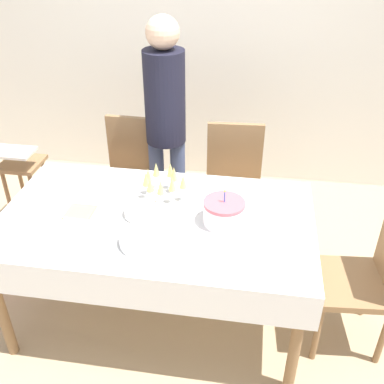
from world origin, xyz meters
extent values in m
plane|color=tan|center=(0.00, 0.00, 0.00)|extent=(12.00, 12.00, 0.00)
cube|color=silver|center=(0.00, 1.88, 1.35)|extent=(8.00, 0.05, 2.70)
cube|color=white|center=(0.00, 0.00, 0.75)|extent=(1.71, 0.96, 0.03)
cube|color=white|center=(0.00, 0.00, 0.66)|extent=(1.74, 0.99, 0.21)
cylinder|color=olive|center=(-0.79, -0.42, 0.37)|extent=(0.06, 0.06, 0.74)
cylinder|color=olive|center=(0.79, -0.42, 0.37)|extent=(0.06, 0.06, 0.74)
cylinder|color=olive|center=(-0.79, 0.42, 0.37)|extent=(0.06, 0.06, 0.74)
cylinder|color=olive|center=(0.79, 0.42, 0.37)|extent=(0.06, 0.06, 0.74)
cube|color=olive|center=(-0.38, 0.73, 0.43)|extent=(0.43, 0.43, 0.04)
cube|color=olive|center=(-0.38, 0.92, 0.70)|extent=(0.40, 0.05, 0.50)
cylinder|color=olive|center=(-0.21, 0.55, 0.20)|extent=(0.04, 0.04, 0.41)
cylinder|color=olive|center=(-0.57, 0.56, 0.20)|extent=(0.04, 0.04, 0.41)
cylinder|color=olive|center=(-0.20, 0.90, 0.20)|extent=(0.04, 0.04, 0.41)
cylinder|color=olive|center=(-0.56, 0.92, 0.20)|extent=(0.04, 0.04, 0.41)
cube|color=olive|center=(0.38, 0.73, 0.43)|extent=(0.45, 0.45, 0.04)
cube|color=olive|center=(0.37, 0.92, 0.70)|extent=(0.40, 0.06, 0.50)
cylinder|color=olive|center=(0.58, 0.56, 0.20)|extent=(0.04, 0.04, 0.41)
cylinder|color=olive|center=(0.22, 0.54, 0.20)|extent=(0.04, 0.04, 0.41)
cylinder|color=olive|center=(0.55, 0.92, 0.20)|extent=(0.04, 0.04, 0.41)
cylinder|color=olive|center=(0.19, 0.90, 0.20)|extent=(0.04, 0.04, 0.41)
cube|color=olive|center=(1.10, 0.00, 0.43)|extent=(0.45, 0.45, 0.04)
cylinder|color=olive|center=(0.94, -0.19, 0.20)|extent=(0.04, 0.04, 0.41)
cylinder|color=olive|center=(0.91, 0.16, 0.20)|extent=(0.04, 0.04, 0.41)
cylinder|color=olive|center=(1.30, -0.16, 0.20)|extent=(0.04, 0.04, 0.41)
cylinder|color=olive|center=(1.27, 0.19, 0.20)|extent=(0.04, 0.04, 0.41)
cylinder|color=white|center=(0.38, 0.00, 0.82)|extent=(0.22, 0.22, 0.12)
cylinder|color=#D15B66|center=(0.38, 0.00, 0.89)|extent=(0.22, 0.22, 0.02)
cylinder|color=#3F72D8|center=(0.38, 0.00, 0.93)|extent=(0.01, 0.01, 0.06)
sphere|color=#F9CC4C|center=(0.38, 0.00, 0.97)|extent=(0.01, 0.01, 0.01)
cylinder|color=silver|center=(0.00, 0.19, 0.77)|extent=(0.33, 0.33, 0.01)
cylinder|color=silver|center=(0.13, 0.17, 0.77)|extent=(0.05, 0.05, 0.00)
cylinder|color=silver|center=(0.13, 0.17, 0.82)|extent=(0.01, 0.01, 0.08)
cone|color=#E0CC72|center=(0.13, 0.17, 0.90)|extent=(0.04, 0.04, 0.08)
cylinder|color=silver|center=(0.06, 0.25, 0.77)|extent=(0.05, 0.05, 0.00)
cylinder|color=silver|center=(0.06, 0.25, 0.82)|extent=(0.01, 0.01, 0.08)
cone|color=#E0CC72|center=(0.06, 0.25, 0.90)|extent=(0.04, 0.04, 0.08)
cylinder|color=silver|center=(0.03, 0.29, 0.77)|extent=(0.05, 0.05, 0.00)
cylinder|color=silver|center=(0.03, 0.29, 0.82)|extent=(0.01, 0.01, 0.08)
cone|color=#E0CC72|center=(0.03, 0.29, 0.90)|extent=(0.04, 0.04, 0.08)
cylinder|color=silver|center=(-0.06, 0.28, 0.77)|extent=(0.05, 0.05, 0.00)
cylinder|color=silver|center=(-0.06, 0.28, 0.82)|extent=(0.01, 0.01, 0.08)
cone|color=#E0CC72|center=(-0.06, 0.28, 0.90)|extent=(0.04, 0.04, 0.08)
cylinder|color=silver|center=(-0.09, 0.21, 0.77)|extent=(0.05, 0.05, 0.00)
cylinder|color=silver|center=(-0.09, 0.21, 0.82)|extent=(0.01, 0.01, 0.08)
cone|color=#E0CC72|center=(-0.09, 0.21, 0.90)|extent=(0.04, 0.04, 0.08)
cylinder|color=silver|center=(-0.09, 0.16, 0.77)|extent=(0.05, 0.05, 0.00)
cylinder|color=silver|center=(-0.09, 0.16, 0.82)|extent=(0.01, 0.01, 0.08)
cone|color=#E0CC72|center=(-0.09, 0.16, 0.90)|extent=(0.04, 0.04, 0.08)
cylinder|color=silver|center=(-0.05, 0.11, 0.77)|extent=(0.05, 0.05, 0.00)
cylinder|color=silver|center=(-0.05, 0.11, 0.82)|extent=(0.01, 0.01, 0.08)
cone|color=#E0CC72|center=(-0.05, 0.11, 0.90)|extent=(0.04, 0.04, 0.08)
cylinder|color=silver|center=(0.01, 0.09, 0.77)|extent=(0.05, 0.05, 0.00)
cylinder|color=silver|center=(0.01, 0.09, 0.82)|extent=(0.01, 0.01, 0.08)
cone|color=#E0CC72|center=(0.01, 0.09, 0.90)|extent=(0.04, 0.04, 0.08)
cylinder|color=silver|center=(0.07, 0.13, 0.77)|extent=(0.05, 0.05, 0.00)
cylinder|color=silver|center=(0.07, 0.13, 0.82)|extent=(0.01, 0.01, 0.08)
cone|color=#E0CC72|center=(0.07, 0.13, 0.90)|extent=(0.04, 0.04, 0.08)
cylinder|color=white|center=(0.00, -0.24, 0.77)|extent=(0.26, 0.26, 0.01)
cylinder|color=white|center=(0.00, -0.24, 0.78)|extent=(0.26, 0.26, 0.01)
cylinder|color=white|center=(0.00, -0.24, 0.78)|extent=(0.26, 0.26, 0.01)
cylinder|color=white|center=(0.00, -0.24, 0.79)|extent=(0.26, 0.26, 0.01)
cylinder|color=white|center=(0.00, -0.24, 0.80)|extent=(0.26, 0.26, 0.01)
cylinder|color=white|center=(0.00, -0.24, 0.80)|extent=(0.26, 0.26, 0.01)
cylinder|color=white|center=(0.00, -0.24, 0.81)|extent=(0.26, 0.26, 0.01)
cylinder|color=silver|center=(-0.08, 0.01, 0.77)|extent=(0.20, 0.20, 0.01)
cylinder|color=silver|center=(-0.08, 0.01, 0.78)|extent=(0.20, 0.20, 0.01)
cylinder|color=silver|center=(-0.08, 0.01, 0.78)|extent=(0.20, 0.20, 0.01)
cylinder|color=silver|center=(-0.08, 0.01, 0.79)|extent=(0.20, 0.20, 0.01)
cylinder|color=silver|center=(-0.08, 0.01, 0.80)|extent=(0.20, 0.20, 0.01)
cylinder|color=silver|center=(-0.08, 0.01, 0.80)|extent=(0.20, 0.20, 0.01)
cube|color=silver|center=(0.33, -0.17, 0.77)|extent=(0.28, 0.15, 0.00)
cube|color=silver|center=(-0.40, -0.14, 0.78)|extent=(0.17, 0.07, 0.02)
cube|color=#E0D166|center=(-0.43, -0.04, 0.77)|extent=(0.15, 0.15, 0.01)
cylinder|color=#3F4C72|center=(-0.20, 0.87, 0.40)|extent=(0.11, 0.11, 0.81)
cylinder|color=#3F4C72|center=(-0.04, 0.87, 0.40)|extent=(0.11, 0.11, 0.81)
cylinder|color=black|center=(-0.12, 0.87, 1.12)|extent=(0.28, 0.28, 0.64)
sphere|color=#D8B293|center=(-0.12, 0.87, 1.55)|extent=(0.22, 0.22, 0.22)
cube|color=olive|center=(-1.25, 0.82, 0.55)|extent=(0.30, 0.30, 0.03)
cube|color=silver|center=(-1.25, 0.72, 0.70)|extent=(0.33, 0.20, 0.02)
cylinder|color=olive|center=(-1.36, 0.71, 0.27)|extent=(0.03, 0.03, 0.54)
cylinder|color=olive|center=(-1.14, 0.71, 0.27)|extent=(0.03, 0.03, 0.54)
cylinder|color=olive|center=(-1.36, 0.93, 0.27)|extent=(0.03, 0.03, 0.54)
cylinder|color=olive|center=(-1.14, 0.93, 0.27)|extent=(0.03, 0.03, 0.54)
camera|label=1|loc=(0.51, -1.97, 2.21)|focal=42.00mm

